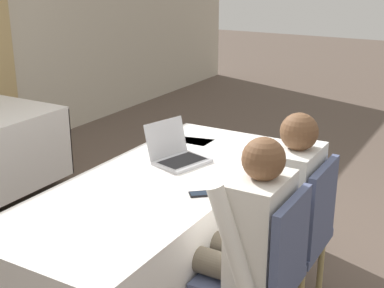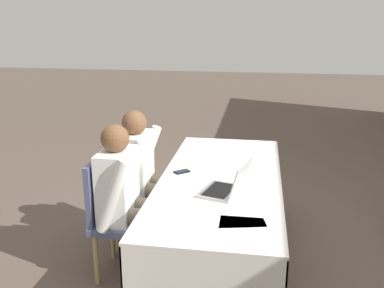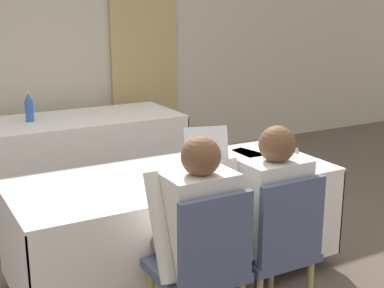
{
  "view_description": "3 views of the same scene",
  "coord_description": "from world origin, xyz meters",
  "px_view_note": "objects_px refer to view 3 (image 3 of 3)",
  "views": [
    {
      "loc": [
        -2.32,
        -1.57,
        1.88
      ],
      "look_at": [
        0.0,
        -0.22,
        0.97
      ],
      "focal_mm": 50.0,
      "sensor_mm": 36.0,
      "label": 1
    },
    {
      "loc": [
        2.97,
        0.26,
        1.87
      ],
      "look_at": [
        0.0,
        -0.22,
        0.97
      ],
      "focal_mm": 40.0,
      "sensor_mm": 36.0,
      "label": 2
    },
    {
      "loc": [
        -1.5,
        -2.88,
        1.78
      ],
      "look_at": [
        0.0,
        -0.22,
        0.97
      ],
      "focal_mm": 50.0,
      "sensor_mm": 36.0,
      "label": 3
    }
  ],
  "objects_px": {
    "person_checkered_shirt": "(193,227)",
    "person_white_shirt": "(266,211)",
    "laptop": "(210,159)",
    "water_bottle": "(29,108)",
    "chair_near_left": "(203,263)",
    "cell_phone": "(190,189)",
    "chair_near_right": "(276,244)"
  },
  "relations": [
    {
      "from": "person_checkered_shirt",
      "to": "person_white_shirt",
      "type": "relative_size",
      "value": 1.0
    },
    {
      "from": "laptop",
      "to": "water_bottle",
      "type": "bearing_deg",
      "value": 125.79
    },
    {
      "from": "chair_near_left",
      "to": "person_white_shirt",
      "type": "height_order",
      "value": "person_white_shirt"
    },
    {
      "from": "cell_phone",
      "to": "person_white_shirt",
      "type": "xyz_separation_m",
      "value": [
        0.3,
        -0.34,
        -0.07
      ]
    },
    {
      "from": "chair_near_left",
      "to": "chair_near_right",
      "type": "height_order",
      "value": "same"
    },
    {
      "from": "person_white_shirt",
      "to": "person_checkered_shirt",
      "type": "bearing_deg",
      "value": 0.0
    },
    {
      "from": "cell_phone",
      "to": "person_checkered_shirt",
      "type": "bearing_deg",
      "value": -157.69
    },
    {
      "from": "cell_phone",
      "to": "water_bottle",
      "type": "bearing_deg",
      "value": 58.22
    },
    {
      "from": "laptop",
      "to": "person_white_shirt",
      "type": "relative_size",
      "value": 0.32
    },
    {
      "from": "water_bottle",
      "to": "cell_phone",
      "type": "bearing_deg",
      "value": -80.82
    },
    {
      "from": "person_white_shirt",
      "to": "laptop",
      "type": "bearing_deg",
      "value": -95.09
    },
    {
      "from": "cell_phone",
      "to": "chair_near_left",
      "type": "height_order",
      "value": "chair_near_left"
    },
    {
      "from": "chair_near_left",
      "to": "person_checkered_shirt",
      "type": "distance_m",
      "value": 0.19
    },
    {
      "from": "chair_near_right",
      "to": "person_checkered_shirt",
      "type": "height_order",
      "value": "person_checkered_shirt"
    },
    {
      "from": "chair_near_right",
      "to": "person_white_shirt",
      "type": "bearing_deg",
      "value": -90.0
    },
    {
      "from": "laptop",
      "to": "water_bottle",
      "type": "distance_m",
      "value": 2.13
    },
    {
      "from": "person_checkered_shirt",
      "to": "cell_phone",
      "type": "bearing_deg",
      "value": -116.74
    },
    {
      "from": "chair_near_right",
      "to": "person_checkered_shirt",
      "type": "bearing_deg",
      "value": -12.4
    },
    {
      "from": "laptop",
      "to": "chair_near_right",
      "type": "relative_size",
      "value": 0.42
    },
    {
      "from": "laptop",
      "to": "cell_phone",
      "type": "distance_m",
      "value": 0.52
    },
    {
      "from": "chair_near_left",
      "to": "person_checkered_shirt",
      "type": "xyz_separation_m",
      "value": [
        -0.0,
        0.1,
        0.16
      ]
    },
    {
      "from": "water_bottle",
      "to": "person_white_shirt",
      "type": "bearing_deg",
      "value": -75.9
    },
    {
      "from": "water_bottle",
      "to": "chair_near_right",
      "type": "relative_size",
      "value": 0.31
    },
    {
      "from": "laptop",
      "to": "cell_phone",
      "type": "bearing_deg",
      "value": -119.02
    },
    {
      "from": "water_bottle",
      "to": "chair_near_left",
      "type": "distance_m",
      "value": 2.83
    },
    {
      "from": "laptop",
      "to": "person_white_shirt",
      "type": "distance_m",
      "value": 0.72
    },
    {
      "from": "laptop",
      "to": "person_checkered_shirt",
      "type": "height_order",
      "value": "person_checkered_shirt"
    },
    {
      "from": "person_checkered_shirt",
      "to": "chair_near_right",
      "type": "bearing_deg",
      "value": 167.6
    },
    {
      "from": "chair_near_right",
      "to": "water_bottle",
      "type": "bearing_deg",
      "value": -76.4
    },
    {
      "from": "cell_phone",
      "to": "chair_near_left",
      "type": "distance_m",
      "value": 0.53
    },
    {
      "from": "chair_near_left",
      "to": "person_white_shirt",
      "type": "relative_size",
      "value": 0.77
    },
    {
      "from": "chair_near_right",
      "to": "person_checkered_shirt",
      "type": "xyz_separation_m",
      "value": [
        -0.47,
        0.1,
        0.16
      ]
    }
  ]
}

